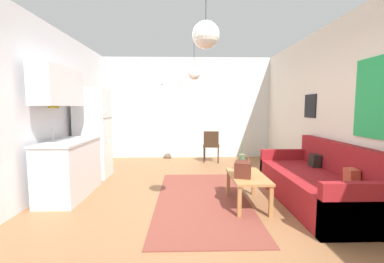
{
  "coord_description": "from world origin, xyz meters",
  "views": [
    {
      "loc": [
        -0.06,
        -3.35,
        1.42
      ],
      "look_at": [
        0.07,
        1.56,
        0.95
      ],
      "focal_mm": 23.7,
      "sensor_mm": 36.0,
      "label": 1
    }
  ],
  "objects_px": {
    "bamboo_vase": "(242,162)",
    "accent_chair": "(211,144)",
    "refrigerator": "(93,133)",
    "pendant_lamp_far": "(194,74)",
    "couch": "(319,185)",
    "coffee_table": "(247,179)",
    "pendant_lamp_near": "(206,35)",
    "handbag": "(243,169)"
  },
  "relations": [
    {
      "from": "refrigerator",
      "to": "pendant_lamp_near",
      "type": "bearing_deg",
      "value": -49.3
    },
    {
      "from": "handbag",
      "to": "pendant_lamp_far",
      "type": "distance_m",
      "value": 2.59
    },
    {
      "from": "couch",
      "to": "accent_chair",
      "type": "height_order",
      "value": "couch"
    },
    {
      "from": "bamboo_vase",
      "to": "pendant_lamp_near",
      "type": "distance_m",
      "value": 2.04
    },
    {
      "from": "coffee_table",
      "to": "bamboo_vase",
      "type": "relative_size",
      "value": 1.93
    },
    {
      "from": "couch",
      "to": "refrigerator",
      "type": "bearing_deg",
      "value": 157.92
    },
    {
      "from": "coffee_table",
      "to": "handbag",
      "type": "height_order",
      "value": "handbag"
    },
    {
      "from": "couch",
      "to": "accent_chair",
      "type": "xyz_separation_m",
      "value": [
        -1.31,
        2.84,
        0.18
      ]
    },
    {
      "from": "accent_chair",
      "to": "pendant_lamp_near",
      "type": "distance_m",
      "value": 4.1
    },
    {
      "from": "pendant_lamp_near",
      "to": "pendant_lamp_far",
      "type": "xyz_separation_m",
      "value": [
        -0.03,
        2.71,
        -0.05
      ]
    },
    {
      "from": "pendant_lamp_near",
      "to": "pendant_lamp_far",
      "type": "height_order",
      "value": "same"
    },
    {
      "from": "couch",
      "to": "accent_chair",
      "type": "relative_size",
      "value": 2.68
    },
    {
      "from": "couch",
      "to": "coffee_table",
      "type": "height_order",
      "value": "couch"
    },
    {
      "from": "couch",
      "to": "bamboo_vase",
      "type": "relative_size",
      "value": 4.59
    },
    {
      "from": "coffee_table",
      "to": "pendant_lamp_near",
      "type": "bearing_deg",
      "value": -129.43
    },
    {
      "from": "accent_chair",
      "to": "couch",
      "type": "bearing_deg",
      "value": 122.55
    },
    {
      "from": "bamboo_vase",
      "to": "handbag",
      "type": "relative_size",
      "value": 1.48
    },
    {
      "from": "couch",
      "to": "coffee_table",
      "type": "relative_size",
      "value": 2.38
    },
    {
      "from": "bamboo_vase",
      "to": "accent_chair",
      "type": "relative_size",
      "value": 0.58
    },
    {
      "from": "pendant_lamp_far",
      "to": "accent_chair",
      "type": "bearing_deg",
      "value": 64.29
    },
    {
      "from": "handbag",
      "to": "pendant_lamp_near",
      "type": "bearing_deg",
      "value": -128.64
    },
    {
      "from": "accent_chair",
      "to": "pendant_lamp_far",
      "type": "relative_size",
      "value": 1.02
    },
    {
      "from": "bamboo_vase",
      "to": "refrigerator",
      "type": "relative_size",
      "value": 0.26
    },
    {
      "from": "bamboo_vase",
      "to": "handbag",
      "type": "height_order",
      "value": "bamboo_vase"
    },
    {
      "from": "couch",
      "to": "pendant_lamp_far",
      "type": "relative_size",
      "value": 2.74
    },
    {
      "from": "accent_chair",
      "to": "pendant_lamp_far",
      "type": "bearing_deg",
      "value": 72.13
    },
    {
      "from": "handbag",
      "to": "bamboo_vase",
      "type": "bearing_deg",
      "value": 80.26
    },
    {
      "from": "coffee_table",
      "to": "handbag",
      "type": "bearing_deg",
      "value": -135.22
    },
    {
      "from": "couch",
      "to": "pendant_lamp_far",
      "type": "distance_m",
      "value": 3.16
    },
    {
      "from": "coffee_table",
      "to": "accent_chair",
      "type": "distance_m",
      "value": 2.88
    },
    {
      "from": "pendant_lamp_near",
      "to": "pendant_lamp_far",
      "type": "distance_m",
      "value": 2.71
    },
    {
      "from": "coffee_table",
      "to": "bamboo_vase",
      "type": "bearing_deg",
      "value": 97.22
    },
    {
      "from": "refrigerator",
      "to": "accent_chair",
      "type": "distance_m",
      "value": 2.87
    },
    {
      "from": "refrigerator",
      "to": "pendant_lamp_far",
      "type": "xyz_separation_m",
      "value": [
        2.05,
        0.29,
        1.22
      ]
    },
    {
      "from": "accent_chair",
      "to": "pendant_lamp_near",
      "type": "height_order",
      "value": "pendant_lamp_near"
    },
    {
      "from": "coffee_table",
      "to": "pendant_lamp_far",
      "type": "relative_size",
      "value": 1.15
    },
    {
      "from": "couch",
      "to": "refrigerator",
      "type": "xyz_separation_m",
      "value": [
        -3.84,
        1.56,
        0.62
      ]
    },
    {
      "from": "handbag",
      "to": "refrigerator",
      "type": "relative_size",
      "value": 0.18
    },
    {
      "from": "bamboo_vase",
      "to": "pendant_lamp_near",
      "type": "height_order",
      "value": "pendant_lamp_near"
    },
    {
      "from": "bamboo_vase",
      "to": "accent_chair",
      "type": "xyz_separation_m",
      "value": [
        -0.2,
        2.62,
        -0.11
      ]
    },
    {
      "from": "couch",
      "to": "refrigerator",
      "type": "height_order",
      "value": "refrigerator"
    },
    {
      "from": "refrigerator",
      "to": "pendant_lamp_near",
      "type": "distance_m",
      "value": 3.43
    }
  ]
}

